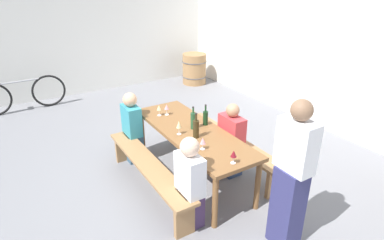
% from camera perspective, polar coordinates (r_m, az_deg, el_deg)
% --- Properties ---
extents(ground_plane, '(24.00, 24.00, 0.00)m').
position_cam_1_polar(ground_plane, '(4.80, 0.00, -9.84)').
color(ground_plane, slate).
extents(back_wall, '(14.00, 0.20, 3.20)m').
position_cam_1_polar(back_wall, '(6.25, 25.29, 11.96)').
color(back_wall, silver).
rests_on(back_wall, ground).
extents(side_wall, '(0.20, 6.53, 3.20)m').
position_cam_1_polar(side_wall, '(8.32, -17.43, 15.67)').
color(side_wall, silver).
rests_on(side_wall, ground).
extents(tasting_table, '(2.19, 0.75, 0.75)m').
position_cam_1_polar(tasting_table, '(4.46, 0.00, -2.68)').
color(tasting_table, brown).
rests_on(tasting_table, ground).
extents(bench_near, '(2.09, 0.30, 0.45)m').
position_cam_1_polar(bench_near, '(4.35, -7.71, -8.46)').
color(bench_near, '#9E7247').
rests_on(bench_near, ground).
extents(bench_far, '(2.09, 0.30, 0.45)m').
position_cam_1_polar(bench_far, '(4.95, 6.71, -4.05)').
color(bench_far, '#9E7247').
rests_on(bench_far, ground).
extents(wine_bottle_0, '(0.07, 0.07, 0.32)m').
position_cam_1_polar(wine_bottle_0, '(4.42, 0.20, -0.06)').
color(wine_bottle_0, '#234C2D').
rests_on(wine_bottle_0, tasting_table).
extents(wine_bottle_1, '(0.08, 0.08, 0.34)m').
position_cam_1_polar(wine_bottle_1, '(4.17, 0.71, -1.49)').
color(wine_bottle_1, '#332814').
rests_on(wine_bottle_1, tasting_table).
extents(wine_bottle_2, '(0.07, 0.07, 0.30)m').
position_cam_1_polar(wine_bottle_2, '(4.54, 2.38, 0.44)').
color(wine_bottle_2, '#143319').
rests_on(wine_bottle_2, tasting_table).
extents(wine_glass_0, '(0.07, 0.07, 0.16)m').
position_cam_1_polar(wine_glass_0, '(3.65, 7.32, -5.97)').
color(wine_glass_0, silver).
rests_on(wine_glass_0, tasting_table).
extents(wine_glass_1, '(0.07, 0.07, 0.16)m').
position_cam_1_polar(wine_glass_1, '(4.86, -5.82, 2.08)').
color(wine_glass_1, silver).
rests_on(wine_glass_1, tasting_table).
extents(wine_glass_2, '(0.07, 0.07, 0.17)m').
position_cam_1_polar(wine_glass_2, '(4.87, -4.48, 2.24)').
color(wine_glass_2, silver).
rests_on(wine_glass_2, tasting_table).
extents(wine_glass_3, '(0.07, 0.07, 0.19)m').
position_cam_1_polar(wine_glass_3, '(4.25, -2.32, -0.86)').
color(wine_glass_3, silver).
rests_on(wine_glass_3, tasting_table).
extents(wine_glass_4, '(0.07, 0.07, 0.16)m').
position_cam_1_polar(wine_glass_4, '(3.91, 1.91, -3.73)').
color(wine_glass_4, silver).
rests_on(wine_glass_4, tasting_table).
extents(seated_guest_near_0, '(0.37, 0.24, 1.12)m').
position_cam_1_polar(seated_guest_near_0, '(5.03, -10.44, -1.55)').
color(seated_guest_near_0, '#38586F').
rests_on(seated_guest_near_0, ground).
extents(seated_guest_near_1, '(0.37, 0.24, 1.13)m').
position_cam_1_polar(seated_guest_near_1, '(3.69, -0.39, -11.27)').
color(seated_guest_near_1, '#463157').
rests_on(seated_guest_near_1, ground).
extents(seated_guest_far_0, '(0.40, 0.24, 1.09)m').
position_cam_1_polar(seated_guest_far_0, '(4.66, 6.86, -3.85)').
color(seated_guest_far_0, navy).
rests_on(seated_guest_far_0, ground).
extents(standing_host, '(0.38, 0.24, 1.67)m').
position_cam_1_polar(standing_host, '(3.45, 17.04, -9.98)').
color(standing_host, navy).
rests_on(standing_host, ground).
extents(wine_barrel, '(0.65, 0.65, 0.79)m').
position_cam_1_polar(wine_barrel, '(8.71, 0.40, 8.98)').
color(wine_barrel, '#9E7247').
rests_on(wine_barrel, ground).
extents(parked_bicycle_0, '(0.20, 1.78, 0.90)m').
position_cam_1_polar(parked_bicycle_0, '(7.75, -27.80, 3.98)').
color(parked_bicycle_0, black).
rests_on(parked_bicycle_0, ground).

